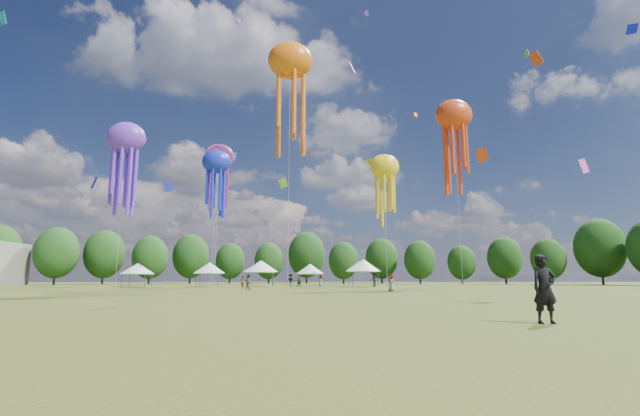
{
  "coord_description": "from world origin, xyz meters",
  "views": [
    {
      "loc": [
        -0.26,
        -14.21,
        1.2
      ],
      "look_at": [
        1.97,
        15.0,
        6.0
      ],
      "focal_mm": 24.29,
      "sensor_mm": 36.0,
      "label": 1
    }
  ],
  "objects": [
    {
      "name": "spectator_near",
      "position": [
        -4.36,
        33.48,
        0.8
      ],
      "size": [
        0.99,
        0.96,
        1.6
      ],
      "primitive_type": "imported",
      "rotation": [
        0.0,
        0.0,
        2.48
      ],
      "color": "gray",
      "rests_on": "ground"
    },
    {
      "name": "observer_main",
      "position": [
        6.78,
        -2.69,
        0.93
      ],
      "size": [
        0.69,
        0.46,
        1.86
      ],
      "primitive_type": "imported",
      "rotation": [
        0.0,
        0.0,
        0.03
      ],
      "color": "black",
      "rests_on": "ground"
    },
    {
      "name": "spectators_far",
      "position": [
        3.76,
        49.92,
        0.88
      ],
      "size": [
        19.81,
        27.87,
        1.92
      ],
      "color": "gray",
      "rests_on": "ground"
    },
    {
      "name": "small_kites",
      "position": [
        -0.61,
        42.34,
        28.98
      ],
      "size": [
        68.32,
        54.22,
        42.46
      ],
      "color": "#FF4BC3",
      "rests_on": "ground"
    },
    {
      "name": "treeline",
      "position": [
        -3.87,
        62.51,
        6.54
      ],
      "size": [
        201.57,
        95.24,
        13.43
      ],
      "color": "#38281C",
      "rests_on": "ground"
    },
    {
      "name": "festival_tents",
      "position": [
        -3.71,
        54.91,
        3.0
      ],
      "size": [
        39.1,
        12.3,
        4.22
      ],
      "color": "#47474C",
      "rests_on": "ground"
    },
    {
      "name": "show_kites",
      "position": [
        1.18,
        38.95,
        19.4
      ],
      "size": [
        50.51,
        14.99,
        28.75
      ],
      "color": "#FF4BC3",
      "rests_on": "ground"
    },
    {
      "name": "ground",
      "position": [
        0.0,
        0.0,
        0.0
      ],
      "size": [
        300.0,
        300.0,
        0.0
      ],
      "primitive_type": "plane",
      "color": "#384416",
      "rests_on": "ground"
    }
  ]
}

